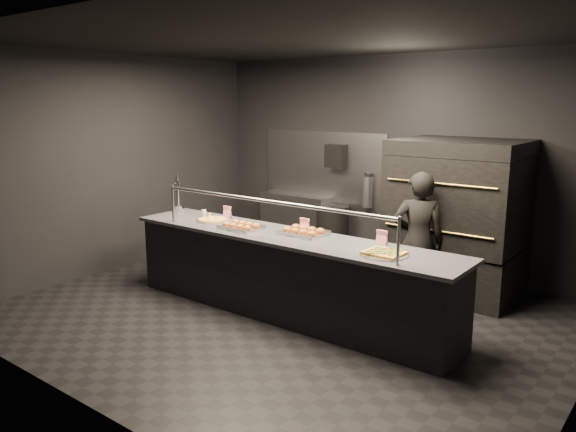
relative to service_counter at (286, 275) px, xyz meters
The scene contains 15 objects.
room 1.03m from the service_counter, 115.57° to the left, with size 6.04×6.00×3.00m.
service_counter is the anchor object (origin of this frame).
pizza_oven 2.30m from the service_counter, 57.73° to the left, with size 1.50×1.23×1.91m.
prep_shelf 2.82m from the service_counter, 124.59° to the left, with size 1.20×0.35×0.90m, color #99999E.
towel_dispenser 2.78m from the service_counter, 110.63° to the left, with size 0.30×0.20×0.35m, color black.
fire_extinguisher 2.50m from the service_counter, 98.30° to the left, with size 0.14×0.14×0.51m.
beer_tap 2.05m from the service_counter, behind, with size 0.14×0.20×0.55m.
round_pizza 1.25m from the service_counter, behind, with size 0.40×0.40×0.03m.
slider_tray_a 0.77m from the service_counter, behind, with size 0.53×0.45×0.07m.
slider_tray_b 0.52m from the service_counter, 49.55° to the left, with size 0.54×0.44×0.08m.
square_pizza 1.33m from the service_counter, ahead, with size 0.45×0.45×0.05m.
condiment_jar 1.46m from the service_counter, behind, with size 0.15×0.06×0.10m.
tent_cards 0.60m from the service_counter, 95.42° to the left, with size 2.30×0.04×0.15m.
trash_bin 2.37m from the service_counter, 110.62° to the left, with size 0.49×0.49×0.81m, color black.
worker 1.57m from the service_counter, 46.83° to the left, with size 0.58×0.38×1.59m, color black.
Camera 1 is at (3.68, -4.73, 2.38)m, focal length 35.00 mm.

